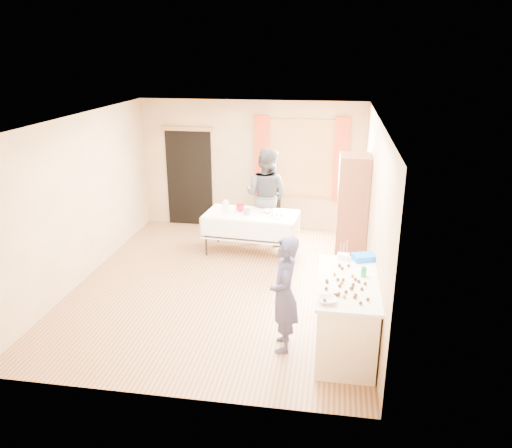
% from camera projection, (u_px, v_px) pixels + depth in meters
% --- Properties ---
extents(floor, '(4.50, 5.50, 0.02)m').
position_uv_depth(floor, '(223.00, 284.00, 7.93)').
color(floor, '#9E7047').
rests_on(floor, ground).
extents(ceiling, '(4.50, 5.50, 0.02)m').
position_uv_depth(ceiling, '(219.00, 118.00, 7.06)').
color(ceiling, white).
rests_on(ceiling, floor).
extents(wall_back, '(4.50, 0.02, 2.60)m').
position_uv_depth(wall_back, '(251.00, 166.00, 10.06)').
color(wall_back, tan).
rests_on(wall_back, floor).
extents(wall_front, '(4.50, 0.02, 2.60)m').
position_uv_depth(wall_front, '(159.00, 288.00, 4.92)').
color(wall_front, tan).
rests_on(wall_front, floor).
extents(wall_left, '(0.02, 5.50, 2.60)m').
position_uv_depth(wall_left, '(81.00, 199.00, 7.83)').
color(wall_left, tan).
rests_on(wall_left, floor).
extents(wall_right, '(0.02, 5.50, 2.60)m').
position_uv_depth(wall_right, '(374.00, 213.00, 7.16)').
color(wall_right, tan).
rests_on(wall_right, floor).
extents(window_frame, '(1.32, 0.06, 1.52)m').
position_uv_depth(window_frame, '(301.00, 158.00, 9.81)').
color(window_frame, olive).
rests_on(window_frame, wall_back).
extents(window_pane, '(1.20, 0.02, 1.40)m').
position_uv_depth(window_pane, '(301.00, 158.00, 9.80)').
color(window_pane, white).
rests_on(window_pane, wall_back).
extents(curtain_left, '(0.28, 0.06, 1.65)m').
position_uv_depth(curtain_left, '(262.00, 157.00, 9.88)').
color(curtain_left, '#B33A1E').
rests_on(curtain_left, wall_back).
extents(curtain_right, '(0.28, 0.06, 1.65)m').
position_uv_depth(curtain_right, '(341.00, 160.00, 9.65)').
color(curtain_right, '#B33A1E').
rests_on(curtain_right, wall_back).
extents(doorway, '(0.95, 0.04, 2.00)m').
position_uv_depth(doorway, '(189.00, 178.00, 10.33)').
color(doorway, black).
rests_on(doorway, floor).
extents(door_lintel, '(1.05, 0.06, 0.08)m').
position_uv_depth(door_lintel, '(187.00, 129.00, 9.96)').
color(door_lintel, olive).
rests_on(door_lintel, wall_back).
extents(cabinet, '(0.50, 0.60, 1.91)m').
position_uv_depth(cabinet, '(352.00, 211.00, 8.36)').
color(cabinet, brown).
rests_on(cabinet, floor).
extents(counter, '(0.73, 1.54, 0.91)m').
position_uv_depth(counter, '(346.00, 315.00, 6.11)').
color(counter, '#F6E3C6').
rests_on(counter, floor).
extents(party_table, '(1.73, 0.99, 0.75)m').
position_uv_depth(party_table, '(251.00, 229.00, 9.03)').
color(party_table, black).
rests_on(party_table, floor).
extents(chair, '(0.51, 0.51, 0.98)m').
position_uv_depth(chair, '(268.00, 221.00, 9.89)').
color(chair, black).
rests_on(chair, floor).
extents(girl, '(0.62, 0.47, 1.48)m').
position_uv_depth(girl, '(284.00, 294.00, 6.01)').
color(girl, '#28284B').
rests_on(girl, floor).
extents(woman, '(1.33, 1.26, 1.81)m').
position_uv_depth(woman, '(266.00, 196.00, 9.43)').
color(woman, black).
rests_on(woman, floor).
extents(soda_can, '(0.07, 0.07, 0.12)m').
position_uv_depth(soda_can, '(364.00, 272.00, 6.06)').
color(soda_can, '#0F7A3D').
rests_on(soda_can, counter).
extents(mixing_bowl, '(0.32, 0.32, 0.05)m').
position_uv_depth(mixing_bowl, '(327.00, 300.00, 5.46)').
color(mixing_bowl, white).
rests_on(mixing_bowl, counter).
extents(foam_block, '(0.16, 0.12, 0.08)m').
position_uv_depth(foam_block, '(343.00, 257.00, 6.56)').
color(foam_block, white).
rests_on(foam_block, counter).
extents(blue_basket, '(0.35, 0.30, 0.08)m').
position_uv_depth(blue_basket, '(364.00, 257.00, 6.54)').
color(blue_basket, blue).
rests_on(blue_basket, counter).
extents(pitcher, '(0.13, 0.13, 0.22)m').
position_uv_depth(pitcher, '(226.00, 208.00, 8.88)').
color(pitcher, silver).
rests_on(pitcher, party_table).
extents(cup_red, '(0.24, 0.24, 0.12)m').
position_uv_depth(cup_red, '(240.00, 208.00, 9.02)').
color(cup_red, red).
rests_on(cup_red, party_table).
extents(cup_rainbow, '(0.19, 0.19, 0.11)m').
position_uv_depth(cup_rainbow, '(247.00, 212.00, 8.81)').
color(cup_rainbow, red).
rests_on(cup_rainbow, party_table).
extents(small_bowl, '(0.20, 0.20, 0.05)m').
position_uv_depth(small_bowl, '(268.00, 211.00, 8.95)').
color(small_bowl, white).
rests_on(small_bowl, party_table).
extents(pastry_tray, '(0.33, 0.29, 0.02)m').
position_uv_depth(pastry_tray, '(277.00, 216.00, 8.73)').
color(pastry_tray, white).
rests_on(pastry_tray, party_table).
extents(bottle, '(0.08, 0.08, 0.16)m').
position_uv_depth(bottle, '(225.00, 204.00, 9.21)').
color(bottle, white).
rests_on(bottle, party_table).
extents(cake_balls, '(0.51, 1.04, 0.04)m').
position_uv_depth(cake_balls, '(345.00, 285.00, 5.81)').
color(cake_balls, '#3F2314').
rests_on(cake_balls, counter).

